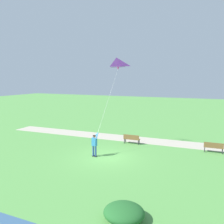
# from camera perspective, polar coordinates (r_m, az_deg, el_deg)

# --- Properties ---
(ground_plane) EXTENTS (120.00, 120.00, 0.00)m
(ground_plane) POSITION_cam_1_polar(r_m,az_deg,el_deg) (18.81, -1.43, -10.66)
(ground_plane) COLOR #569947
(walkway_path) EXTENTS (3.26, 32.05, 0.02)m
(walkway_path) POSITION_cam_1_polar(r_m,az_deg,el_deg) (23.61, 9.43, -6.85)
(walkway_path) COLOR #B7AD99
(walkway_path) RESTS_ON ground
(person_kite_flyer) EXTENTS (0.63, 0.51, 1.83)m
(person_kite_flyer) POSITION_cam_1_polar(r_m,az_deg,el_deg) (18.67, -4.18, -7.46)
(person_kite_flyer) COLOR #232328
(person_kite_flyer) RESTS_ON ground
(flying_kite) EXTENTS (2.96, 1.63, 5.95)m
(flying_kite) POSITION_cam_1_polar(r_m,az_deg,el_deg) (20.37, 1.09, 11.41)
(flying_kite) COLOR purple
(park_bench_near_walkway) EXTENTS (0.48, 1.51, 0.88)m
(park_bench_near_walkway) POSITION_cam_1_polar(r_m,az_deg,el_deg) (22.31, 4.69, -6.30)
(park_bench_near_walkway) COLOR brown
(park_bench_near_walkway) RESTS_ON ground
(park_bench_far_walkway) EXTENTS (0.48, 1.51, 0.88)m
(park_bench_far_walkway) POSITION_cam_1_polar(r_m,az_deg,el_deg) (21.30, 23.06, -7.63)
(park_bench_far_walkway) COLOR brown
(park_bench_far_walkway) RESTS_ON ground
(lakeside_shrub) EXTENTS (1.69, 1.78, 0.70)m
(lakeside_shrub) POSITION_cam_1_polar(r_m,az_deg,el_deg) (11.07, 2.87, -22.83)
(lakeside_shrub) COLOR #236028
(lakeside_shrub) RESTS_ON ground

